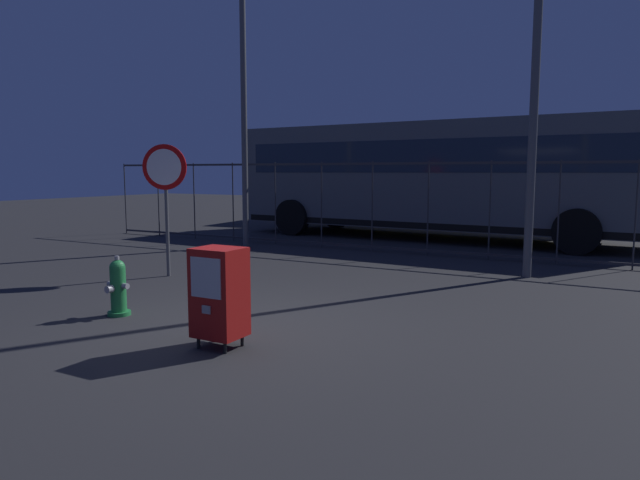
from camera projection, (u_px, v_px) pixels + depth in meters
ground_plane at (247, 327)px, 6.54m from camera, size 60.00×60.00×0.00m
fire_hydrant at (118, 287)px, 7.05m from camera, size 0.33×0.31×0.75m
newspaper_box_primary at (219, 292)px, 5.73m from camera, size 0.48×0.42×1.02m
stop_sign at (165, 182)px, 9.55m from camera, size 0.71×0.31×2.23m
fence_barrier at (428, 208)px, 12.07m from camera, size 18.03×0.04×2.00m
bus_near at (434, 174)px, 14.99m from camera, size 10.61×3.18×3.00m
bus_far at (454, 174)px, 19.39m from camera, size 10.69×3.54×3.00m
street_light_near_left at (243, 40)px, 13.09m from camera, size 0.32×0.32×8.38m
street_light_near_right at (538, 20)px, 9.15m from camera, size 0.32×0.32×7.26m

